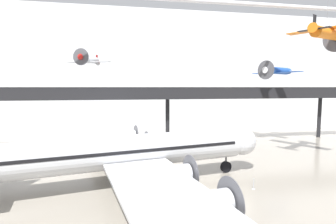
{
  "coord_description": "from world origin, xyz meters",
  "views": [
    {
      "loc": [
        -8.21,
        -21.28,
        9.8
      ],
      "look_at": [
        -2.29,
        10.57,
        6.72
      ],
      "focal_mm": 28.0,
      "sensor_mm": 36.0,
      "label": 1
    }
  ],
  "objects": [
    {
      "name": "suspended_plane_blue_trainer",
      "position": [
        18.78,
        20.28,
        12.62
      ],
      "size": [
        7.53,
        8.61,
        9.95
      ],
      "rotation": [
        0.0,
        0.0,
        3.57
      ],
      "color": "#1E4CAD"
    },
    {
      "name": "airliner_silver_main",
      "position": [
        -8.09,
        4.17,
        3.42
      ],
      "size": [
        31.79,
        36.51,
        9.68
      ],
      "rotation": [
        0.0,
        0.0,
        0.19
      ],
      "color": "silver",
      "rests_on": "ground"
    },
    {
      "name": "ceiling_truss_beam",
      "position": [
        0.0,
        14.09,
        21.46
      ],
      "size": [
        120.0,
        0.6,
        0.6
      ],
      "color": "silver"
    },
    {
      "name": "ground_plane",
      "position": [
        0.0,
        0.0,
        0.0
      ],
      "size": [
        260.0,
        260.0,
        0.0
      ],
      "primitive_type": "plane",
      "color": "gray"
    },
    {
      "name": "hangar_back_wall",
      "position": [
        0.0,
        35.34,
        13.0
      ],
      "size": [
        140.0,
        3.0,
        26.01
      ],
      "color": "silver",
      "rests_on": "ground"
    },
    {
      "name": "suspended_plane_orange_highwing",
      "position": [
        17.06,
        7.66,
        16.48
      ],
      "size": [
        8.44,
        9.45,
        6.72
      ],
      "rotation": [
        0.0,
        0.0,
        0.5
      ],
      "color": "orange"
    },
    {
      "name": "stanchion_barrier",
      "position": [
        4.36,
        1.2,
        0.33
      ],
      "size": [
        0.36,
        0.36,
        1.08
      ],
      "color": "#B2B5BA",
      "rests_on": "ground"
    },
    {
      "name": "suspended_plane_silver_racer",
      "position": [
        -12.66,
        21.27,
        13.91
      ],
      "size": [
        6.85,
        5.91,
        8.14
      ],
      "rotation": [
        0.0,
        0.0,
        4.33
      ],
      "color": "silver"
    },
    {
      "name": "mezzanine_walkway",
      "position": [
        0.0,
        22.37,
        8.14
      ],
      "size": [
        110.0,
        3.2,
        9.79
      ],
      "color": "black",
      "rests_on": "ground"
    }
  ]
}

